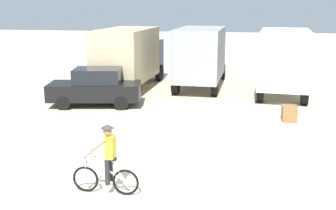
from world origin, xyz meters
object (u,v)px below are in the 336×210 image
at_px(box_truck_grey_hauler, 201,54).
at_px(box_truck_avon_van, 284,58).
at_px(box_truck_tan_camper, 130,55).
at_px(supply_crate, 289,114).
at_px(cyclist_orange_shirt, 107,162).
at_px(sedan_parked, 96,87).

xyz_separation_m(box_truck_grey_hauler, box_truck_avon_van, (4.41, -1.13, 0.00)).
distance_m(box_truck_tan_camper, box_truck_grey_hauler, 4.00).
bearing_deg(box_truck_tan_camper, box_truck_grey_hauler, 16.45).
bearing_deg(supply_crate, box_truck_tan_camper, 145.91).
bearing_deg(cyclist_orange_shirt, box_truck_grey_hauler, 85.59).
xyz_separation_m(box_truck_avon_van, supply_crate, (-0.23, -5.42, -1.55)).
bearing_deg(cyclist_orange_shirt, supply_crate, 55.05).
relative_size(box_truck_avon_van, cyclist_orange_shirt, 3.81).
xyz_separation_m(box_truck_tan_camper, box_truck_grey_hauler, (3.83, 1.13, 0.00)).
distance_m(box_truck_tan_camper, cyclist_orange_shirt, 13.28).
height_order(box_truck_grey_hauler, box_truck_avon_van, same).
height_order(sedan_parked, supply_crate, sedan_parked).
xyz_separation_m(box_truck_tan_camper, cyclist_orange_shirt, (2.75, -12.96, -1.03)).
distance_m(box_truck_grey_hauler, sedan_parked, 6.96).
height_order(box_truck_tan_camper, box_truck_grey_hauler, same).
xyz_separation_m(box_truck_tan_camper, supply_crate, (8.01, -5.42, -1.55)).
xyz_separation_m(box_truck_avon_van, sedan_parked, (-8.82, -4.16, -0.99)).
height_order(box_truck_avon_van, supply_crate, box_truck_avon_van).
xyz_separation_m(sedan_parked, supply_crate, (8.59, -1.26, -0.56)).
distance_m(box_truck_avon_van, sedan_parked, 9.80).
relative_size(box_truck_tan_camper, box_truck_grey_hauler, 1.00).
bearing_deg(sedan_parked, supply_crate, -8.37).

